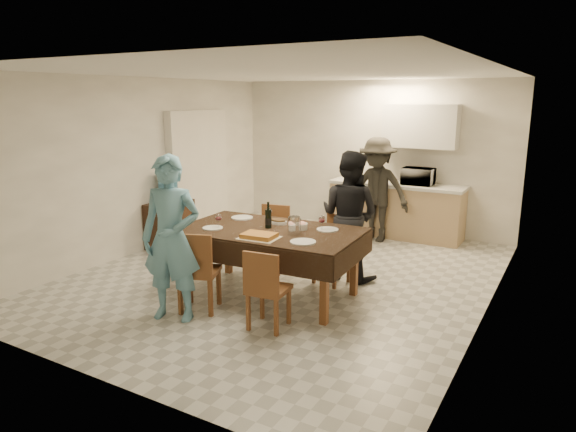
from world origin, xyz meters
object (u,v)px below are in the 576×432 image
water_pitcher (294,225)px  microwave (418,176)px  wine_bottle (268,215)px  console (170,224)px  water_jug (168,188)px  savoury_tart (259,236)px  person_near (171,239)px  person_far (349,215)px  person_kitchen (376,190)px  dining_table (270,232)px

water_pitcher → microwave: 3.44m
wine_bottle → microwave: microwave is taller
console → water_jug: (0.00, 0.00, 0.58)m
water_pitcher → microwave: (0.42, 3.41, 0.13)m
savoury_tart → person_near: size_ratio=0.24×
wine_bottle → savoury_tart: bearing=-70.8°
savoury_tart → person_near: 0.93m
person_near → person_far: bearing=43.7°
console → water_pitcher: 3.04m
person_near → microwave: bearing=54.7°
wine_bottle → person_far: (0.60, 1.00, -0.14)m
water_pitcher → savoury_tart: 0.42m
water_jug → person_kitchen: person_kitchen is taller
console → person_kitchen: size_ratio=0.46×
wine_bottle → person_near: bearing=-114.4°
water_pitcher → person_far: bearing=79.7°
wine_bottle → savoury_tart: (0.15, -0.43, -0.13)m
console → person_kitchen: person_kitchen is taller
person_far → savoury_tart: bearing=79.1°
water_jug → console: bearing=0.0°
water_jug → savoury_tart: size_ratio=1.07×
dining_table → person_far: bearing=59.3°
water_pitcher → person_far: person_far is taller
person_near → water_jug: bearing=114.7°
console → person_far: (3.01, 0.08, 0.47)m
savoury_tart → water_pitcher: bearing=52.9°
savoury_tart → person_far: 1.50m
console → person_far: bearing=1.5°
water_jug → person_near: (1.91, -2.02, -0.06)m
person_near → person_far: size_ratio=1.05×
person_near → person_kitchen: 4.04m
water_pitcher → savoury_tart: size_ratio=0.48×
dining_table → water_jug: bearing=155.3°
water_jug → person_near: 2.78m
wine_bottle → person_kitchen: person_kitchen is taller
water_jug → microwave: size_ratio=0.90×
water_pitcher → water_jug: bearing=160.0°
person_near → water_pitcher: bearing=29.4°
wine_bottle → person_near: person_near is taller
wine_bottle → water_pitcher: wine_bottle is taller
person_kitchen → water_pitcher: bearing=-87.6°
microwave → person_far: size_ratio=0.30×
microwave → savoury_tart: bearing=79.9°
person_near → person_far: person_near is taller
water_pitcher → person_near: (-0.90, -1.00, -0.04)m
dining_table → person_near: size_ratio=1.22×
console → water_pitcher: bearing=-20.0°
console → water_jug: bearing=0.0°
person_far → person_kitchen: size_ratio=0.98×
water_jug → person_far: 3.01m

